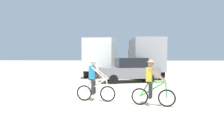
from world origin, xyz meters
TOP-DOWN VIEW (x-y plane):
  - ground_plane at (0.00, 0.00)m, footprint 120.00×120.00m
  - box_truck_avon_van at (-0.93, 11.30)m, footprint 2.71×6.86m
  - box_truck_grey_hauler at (2.96, 10.56)m, footprint 2.79×6.88m
  - sedan_parked at (1.48, 6.60)m, footprint 4.49×2.68m
  - cyclist_orange_shirt at (-0.27, 0.04)m, footprint 1.72×0.54m
  - cyclist_cowboy_hat at (2.07, -0.71)m, footprint 1.68×0.64m

SIDE VIEW (x-z plane):
  - ground_plane at x=0.00m, z-range 0.00..0.00m
  - cyclist_orange_shirt at x=-0.27m, z-range -0.06..1.76m
  - cyclist_cowboy_hat at x=2.07m, z-range -0.06..1.76m
  - sedan_parked at x=1.48m, z-range 0.00..1.76m
  - box_truck_avon_van at x=-0.93m, z-range 0.20..3.55m
  - box_truck_grey_hauler at x=2.96m, z-range 0.20..3.55m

